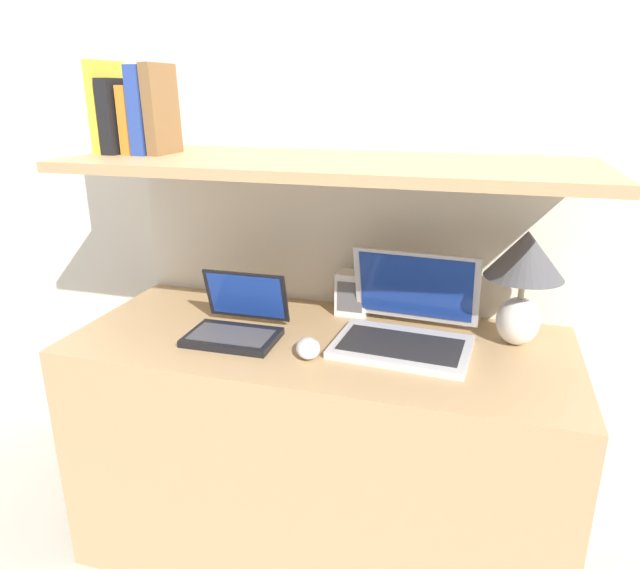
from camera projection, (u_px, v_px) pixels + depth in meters
The scene contains 14 objects.
wall_back at pixel (352, 156), 1.80m from camera, with size 6.00×0.05×2.40m.
desk at pixel (319, 447), 1.74m from camera, with size 1.41×0.59×0.73m.
back_riser at pixel (346, 336), 1.95m from camera, with size 1.41×0.04×1.19m.
shelf at pixel (327, 164), 1.53m from camera, with size 1.41×0.54×0.03m.
table_lamp at pixel (524, 271), 1.53m from camera, with size 0.21×0.21×0.32m.
laptop_large at pixel (406, 326), 1.58m from camera, with size 0.38×0.34×0.24m.
laptop_small at pixel (237, 323), 1.63m from camera, with size 0.26×0.23×0.17m.
computer_mouse at pixel (307, 348), 1.52m from camera, with size 0.10×0.13×0.04m.
router_box at pixel (352, 293), 1.79m from camera, with size 0.10×0.07×0.14m.
book_yellow at pixel (109, 107), 1.66m from camera, with size 0.03×0.16×0.26m.
book_black at pixel (122, 116), 1.66m from camera, with size 0.04×0.18×0.21m.
book_orange at pixel (136, 120), 1.65m from camera, with size 0.04×0.13×0.19m.
book_blue at pixel (149, 110), 1.63m from camera, with size 0.04×0.16×0.24m.
book_brown at pixel (161, 109), 1.62m from camera, with size 0.04×0.15×0.25m.
Camera 1 is at (0.42, -1.13, 1.39)m, focal length 32.00 mm.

